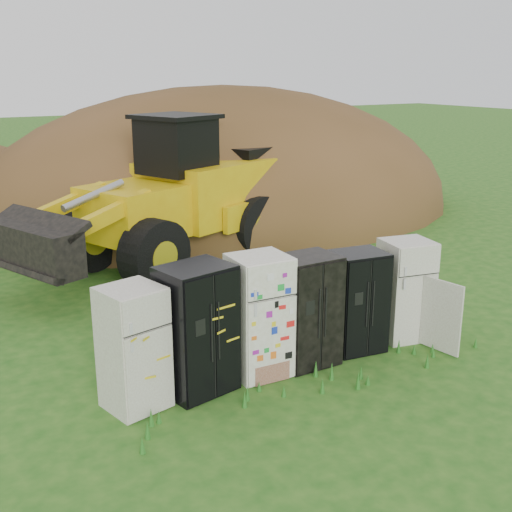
{
  "coord_description": "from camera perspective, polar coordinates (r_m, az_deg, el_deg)",
  "views": [
    {
      "loc": [
        -5.12,
        -7.92,
        4.6
      ],
      "look_at": [
        0.57,
        2.0,
        1.26
      ],
      "focal_mm": 45.0,
      "sensor_mm": 36.0,
      "label": 1
    }
  ],
  "objects": [
    {
      "name": "fridge_open_door",
      "position": [
        11.52,
        13.1,
        -2.94
      ],
      "size": [
        0.93,
        0.88,
        1.78
      ],
      "primitive_type": null,
      "rotation": [
        0.0,
        0.0,
        -0.18
      ],
      "color": "silver",
      "rests_on": "ground"
    },
    {
      "name": "fridge_dark_mid",
      "position": [
        10.29,
        4.54,
        -4.83
      ],
      "size": [
        0.94,
        0.77,
        1.8
      ],
      "primitive_type": null,
      "rotation": [
        0.0,
        0.0,
        0.02
      ],
      "color": "black",
      "rests_on": "ground"
    },
    {
      "name": "fridge_black_side",
      "position": [
        9.41,
        -5.29,
        -6.51
      ],
      "size": [
        1.15,
        0.98,
        1.92
      ],
      "primitive_type": null,
      "rotation": [
        0.0,
        0.0,
        0.21
      ],
      "color": "black",
      "rests_on": "ground"
    },
    {
      "name": "ground",
      "position": [
        10.49,
        2.76,
        -9.74
      ],
      "size": [
        120.0,
        120.0,
        0.0
      ],
      "primitive_type": "plane",
      "color": "#1E5316",
      "rests_on": "ground"
    },
    {
      "name": "fridge_sticker",
      "position": [
        9.89,
        0.3,
        -5.32
      ],
      "size": [
        0.88,
        0.82,
        1.91
      ],
      "primitive_type": null,
      "rotation": [
        0.0,
        0.0,
        -0.03
      ],
      "color": "white",
      "rests_on": "ground"
    },
    {
      "name": "fridge_black_right",
      "position": [
        10.9,
        8.99,
        -4.0
      ],
      "size": [
        0.94,
        0.82,
        1.71
      ],
      "primitive_type": null,
      "rotation": [
        0.0,
        0.0,
        -0.13
      ],
      "color": "black",
      "rests_on": "ground"
    },
    {
      "name": "dirt_mound_right",
      "position": [
        21.83,
        -2.88,
        4.12
      ],
      "size": [
        16.56,
        12.15,
        8.22
      ],
      "primitive_type": "ellipsoid",
      "color": "#4A3317",
      "rests_on": "ground"
    },
    {
      "name": "wheel_loader",
      "position": [
        15.11,
        -9.38,
        5.36
      ],
      "size": [
        7.97,
        5.53,
        3.58
      ],
      "primitive_type": null,
      "rotation": [
        0.0,
        0.0,
        0.38
      ],
      "color": "gold",
      "rests_on": "ground"
    },
    {
      "name": "fridge_leftmost",
      "position": [
        9.12,
        -10.85,
        -8.05
      ],
      "size": [
        0.94,
        0.91,
        1.78
      ],
      "primitive_type": null,
      "rotation": [
        0.0,
        0.0,
        0.24
      ],
      "color": "silver",
      "rests_on": "ground"
    }
  ]
}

